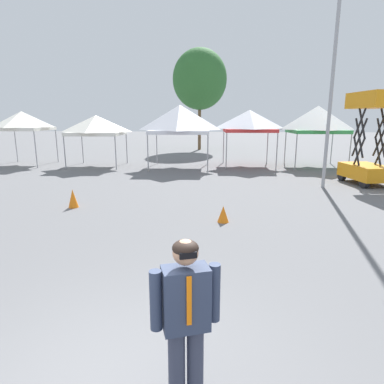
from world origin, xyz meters
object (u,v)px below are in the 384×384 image
(person_foreground, at_px, (186,317))
(canopy_tent_right_of_center, at_px, (318,120))
(traffic_cone_lot_center, at_px, (73,198))
(traffic_cone_near_barrier, at_px, (223,214))
(tree_behind_tents_right, at_px, (200,79))
(scissor_lift, at_px, (368,157))
(light_pole_near_lift, at_px, (335,55))
(canopy_tent_behind_center, at_px, (96,125))
(canopy_tent_behind_right, at_px, (180,119))
(canopy_tent_far_left, at_px, (249,121))
(canopy_tent_center, at_px, (22,121))

(person_foreground, bearing_deg, canopy_tent_right_of_center, 71.62)
(traffic_cone_lot_center, bearing_deg, traffic_cone_near_barrier, -12.70)
(traffic_cone_lot_center, xyz_separation_m, traffic_cone_near_barrier, (4.81, -1.08, -0.07))
(tree_behind_tents_right, relative_size, traffic_cone_lot_center, 14.89)
(scissor_lift, relative_size, light_pole_near_lift, 0.42)
(traffic_cone_near_barrier, bearing_deg, scissor_lift, 44.17)
(canopy_tent_behind_center, relative_size, canopy_tent_behind_right, 0.90)
(scissor_lift, xyz_separation_m, traffic_cone_near_barrier, (-6.22, -6.04, -0.96))
(canopy_tent_far_left, xyz_separation_m, light_pole_near_lift, (2.67, -6.12, 2.53))
(canopy_tent_right_of_center, height_order, light_pole_near_lift, light_pole_near_lift)
(canopy_tent_center, distance_m, traffic_cone_near_barrier, 16.28)
(canopy_tent_far_left, bearing_deg, light_pole_near_lift, -66.43)
(canopy_tent_center, xyz_separation_m, canopy_tent_right_of_center, (17.61, 0.78, 0.09))
(canopy_tent_behind_right, distance_m, light_pole_near_lift, 8.62)
(canopy_tent_behind_right, distance_m, person_foreground, 16.31)
(canopy_tent_behind_right, xyz_separation_m, canopy_tent_far_left, (3.98, 1.21, -0.10))
(scissor_lift, distance_m, light_pole_near_lift, 4.61)
(canopy_tent_right_of_center, relative_size, tree_behind_tents_right, 0.40)
(tree_behind_tents_right, bearing_deg, traffic_cone_lot_center, -97.28)
(canopy_tent_center, relative_size, traffic_cone_near_barrier, 7.08)
(canopy_tent_far_left, distance_m, canopy_tent_right_of_center, 3.92)
(canopy_tent_right_of_center, xyz_separation_m, person_foreground, (-5.76, -17.33, -1.72))
(canopy_tent_right_of_center, height_order, scissor_lift, scissor_lift)
(canopy_tent_right_of_center, bearing_deg, traffic_cone_lot_center, -135.07)
(canopy_tent_behind_right, relative_size, canopy_tent_far_left, 1.08)
(person_foreground, bearing_deg, traffic_cone_lot_center, 121.98)
(canopy_tent_behind_center, relative_size, canopy_tent_far_left, 0.97)
(canopy_tent_center, distance_m, traffic_cone_lot_center, 12.20)
(canopy_tent_far_left, distance_m, traffic_cone_lot_center, 12.18)
(canopy_tent_center, distance_m, scissor_lift, 19.01)
(canopy_tent_far_left, height_order, traffic_cone_near_barrier, canopy_tent_far_left)
(canopy_tent_behind_right, distance_m, traffic_cone_near_barrier, 10.64)
(canopy_tent_behind_right, xyz_separation_m, scissor_lift, (8.72, -3.98, -1.58))
(canopy_tent_center, bearing_deg, light_pole_near_lift, -18.20)
(traffic_cone_lot_center, bearing_deg, canopy_tent_behind_right, 75.46)
(person_foreground, bearing_deg, light_pole_near_lift, 68.00)
(light_pole_near_lift, height_order, traffic_cone_lot_center, light_pole_near_lift)
(traffic_cone_near_barrier, bearing_deg, canopy_tent_right_of_center, 64.40)
(scissor_lift, distance_m, tree_behind_tents_right, 18.36)
(light_pole_near_lift, bearing_deg, canopy_tent_behind_right, 143.55)
(canopy_tent_far_left, height_order, person_foreground, canopy_tent_far_left)
(canopy_tent_far_left, xyz_separation_m, person_foreground, (-1.84, -17.29, -1.64))
(canopy_tent_far_left, height_order, light_pole_near_lift, light_pole_near_lift)
(canopy_tent_behind_center, distance_m, light_pole_near_lift, 13.03)
(traffic_cone_lot_center, relative_size, traffic_cone_near_barrier, 1.30)
(tree_behind_tents_right, xyz_separation_m, traffic_cone_near_barrier, (2.20, -21.57, -5.97))
(canopy_tent_center, distance_m, canopy_tent_right_of_center, 17.62)
(light_pole_near_lift, height_order, tree_behind_tents_right, light_pole_near_lift)
(canopy_tent_center, bearing_deg, canopy_tent_right_of_center, 2.54)
(tree_behind_tents_right, bearing_deg, canopy_tent_center, -132.11)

